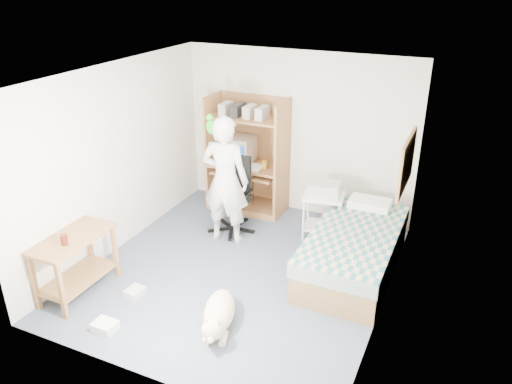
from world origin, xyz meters
TOP-DOWN VIEW (x-y plane):
  - floor at (0.00, 0.00)m, footprint 4.00×4.00m
  - wall_back at (0.00, 2.00)m, footprint 3.60×0.02m
  - wall_right at (1.80, 0.00)m, footprint 0.02×4.00m
  - wall_left at (-1.80, 0.00)m, footprint 0.02×4.00m
  - ceiling at (0.00, 0.00)m, footprint 3.60×4.00m
  - computer_hutch at (-0.70, 1.74)m, footprint 1.20×0.63m
  - bed at (1.30, 0.62)m, footprint 1.02×2.02m
  - side_desk at (-1.55, -1.20)m, footprint 0.50×1.00m
  - corkboard at (1.77, 0.90)m, footprint 0.04×0.94m
  - office_chair at (-0.59, 0.97)m, footprint 0.62×0.62m
  - person at (-0.54, 0.67)m, footprint 0.69×0.49m
  - parrot at (-0.74, 0.68)m, footprint 0.13×0.23m
  - dog at (0.26, -1.07)m, footprint 0.53×0.99m
  - printer_cart at (0.68, 1.30)m, footprint 0.62×0.52m
  - printer at (0.68, 1.30)m, footprint 0.46×0.38m
  - crt_monitor at (-0.85, 1.75)m, footprint 0.44×0.46m
  - keyboard at (-0.74, 1.58)m, footprint 0.47×0.23m
  - pencil_cup at (-0.39, 1.65)m, footprint 0.08×0.08m
  - drink_glass at (-1.50, -1.35)m, footprint 0.08×0.08m
  - floor_box_a at (-0.82, -1.63)m, footprint 0.25×0.20m
  - floor_box_b at (-0.92, -0.98)m, footprint 0.20×0.24m

SIDE VIEW (x-z plane):
  - floor at x=0.00m, z-range 0.00..0.00m
  - floor_box_b at x=-0.92m, z-range 0.00..0.08m
  - floor_box_a at x=-0.82m, z-range 0.00..0.10m
  - dog at x=0.26m, z-range -0.02..0.36m
  - bed at x=1.30m, z-range -0.04..0.62m
  - office_chair at x=-0.59m, z-range -0.16..0.94m
  - printer_cart at x=0.68m, z-range 0.11..0.77m
  - side_desk at x=-1.55m, z-range 0.12..0.87m
  - keyboard at x=-0.74m, z-range 0.66..0.69m
  - printer at x=0.68m, z-range 0.66..0.84m
  - drink_glass at x=-1.50m, z-range 0.75..0.87m
  - pencil_cup at x=-0.39m, z-range 0.76..0.88m
  - computer_hutch at x=-0.70m, z-range -0.08..1.72m
  - person at x=-0.54m, z-range 0.00..1.82m
  - crt_monitor at x=-0.85m, z-range 0.77..1.17m
  - wall_back at x=0.00m, z-range 0.00..2.50m
  - wall_right at x=1.80m, z-range 0.00..2.50m
  - wall_left at x=-1.80m, z-range 0.00..2.50m
  - corkboard at x=1.77m, z-range 1.12..1.78m
  - parrot at x=-0.74m, z-range 1.48..1.85m
  - ceiling at x=0.00m, z-range 2.49..2.51m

